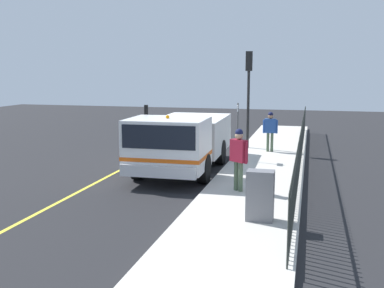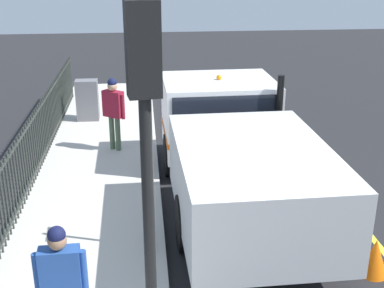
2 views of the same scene
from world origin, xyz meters
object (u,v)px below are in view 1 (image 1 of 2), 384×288
at_px(utility_cabinet, 260,195).
at_px(traffic_cone, 159,149).
at_px(worker_standing, 239,153).
at_px(pedestrian_distant, 270,127).
at_px(street_sign, 238,124).
at_px(work_truck, 181,138).
at_px(traffic_light_near, 249,80).

xyz_separation_m(utility_cabinet, traffic_cone, (-5.16, 7.95, -0.45)).
distance_m(worker_standing, pedestrian_distant, 6.78).
relative_size(traffic_cone, street_sign, 0.28).
distance_m(work_truck, worker_standing, 3.62).
bearing_deg(work_truck, worker_standing, 131.68).
relative_size(pedestrian_distant, traffic_light_near, 0.40).
bearing_deg(work_truck, pedestrian_distant, -125.22).
bearing_deg(pedestrian_distant, traffic_light_near, -36.72).
bearing_deg(street_sign, traffic_cone, 165.85).
relative_size(work_truck, traffic_cone, 10.47).
distance_m(worker_standing, traffic_light_near, 7.79).
height_order(work_truck, pedestrian_distant, work_truck).
xyz_separation_m(pedestrian_distant, utility_cabinet, (0.58, -9.27, -0.45)).
bearing_deg(traffic_light_near, traffic_cone, 21.85).
bearing_deg(street_sign, worker_standing, -80.65).
xyz_separation_m(utility_cabinet, street_sign, (-1.64, 7.06, 0.80)).
distance_m(worker_standing, traffic_cone, 7.00).
relative_size(work_truck, pedestrian_distant, 3.84).
xyz_separation_m(worker_standing, street_sign, (-0.75, 4.57, 0.28)).
distance_m(utility_cabinet, street_sign, 7.30).
relative_size(traffic_light_near, street_sign, 1.93).
relative_size(worker_standing, traffic_cone, 2.90).
bearing_deg(utility_cabinet, street_sign, 103.10).
height_order(pedestrian_distant, traffic_cone, pedestrian_distant).
height_order(work_truck, traffic_light_near, traffic_light_near).
height_order(worker_standing, traffic_cone, worker_standing).
xyz_separation_m(work_truck, street_sign, (1.71, 1.92, 0.33)).
relative_size(worker_standing, traffic_light_near, 0.43).
bearing_deg(street_sign, pedestrian_distant, 64.22).
distance_m(utility_cabinet, traffic_cone, 9.49).
xyz_separation_m(work_truck, pedestrian_distant, (2.78, 4.12, -0.01)).
relative_size(work_truck, utility_cabinet, 5.54).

